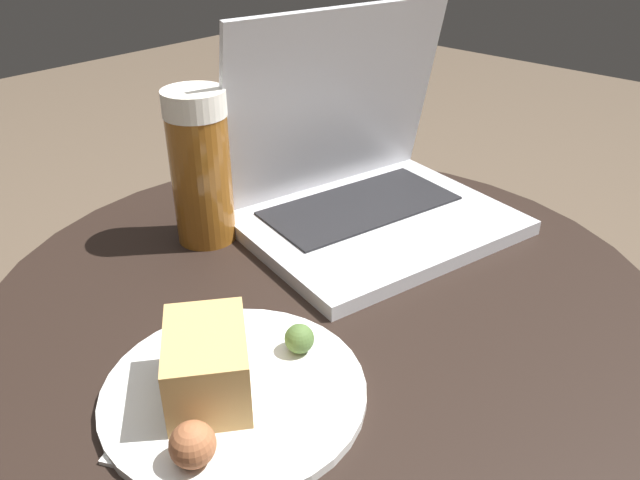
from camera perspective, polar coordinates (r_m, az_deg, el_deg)
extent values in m
cylinder|color=#515156|center=(0.85, 0.43, -18.39)|extent=(0.09, 0.09, 0.46)
cylinder|color=black|center=(0.69, 0.50, -5.02)|extent=(0.73, 0.73, 0.02)
cube|color=white|center=(0.55, -9.97, -14.50)|extent=(0.19, 0.17, 0.00)
cube|color=silver|center=(0.79, 5.32, 1.50)|extent=(0.37, 0.31, 0.02)
cube|color=black|center=(0.82, 3.71, 3.17)|extent=(0.27, 0.17, 0.00)
cube|color=silver|center=(0.82, 1.23, 12.38)|extent=(0.33, 0.13, 0.24)
cube|color=silver|center=(0.81, 1.35, 12.29)|extent=(0.30, 0.11, 0.22)
cylinder|color=brown|center=(0.76, -10.75, 5.46)|extent=(0.07, 0.07, 0.16)
cylinder|color=white|center=(0.72, -11.45, 12.21)|extent=(0.07, 0.07, 0.03)
cylinder|color=silver|center=(0.56, -7.82, -13.55)|extent=(0.23, 0.23, 0.01)
cube|color=tan|center=(0.53, -10.28, -11.08)|extent=(0.11, 0.12, 0.06)
sphere|color=#4C6B33|center=(0.58, -1.90, -9.00)|extent=(0.03, 0.03, 0.03)
sphere|color=#9E5B38|center=(0.49, -11.57, -17.85)|extent=(0.04, 0.04, 0.04)
cube|color=#B2B2B7|center=(0.51, -5.48, -18.78)|extent=(0.08, 0.12, 0.01)
cube|color=#B2B2B7|center=(0.58, -7.72, -11.85)|extent=(0.05, 0.06, 0.01)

